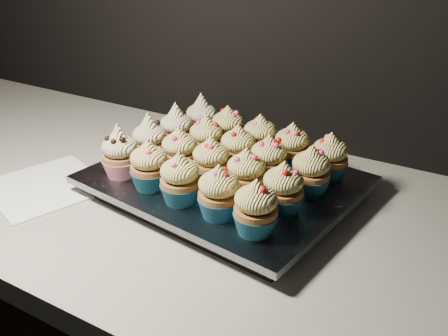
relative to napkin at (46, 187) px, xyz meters
name	(u,v)px	position (x,y,z in m)	size (l,w,h in m)	color
worktop	(343,251)	(0.51, 0.11, -0.02)	(2.44, 0.64, 0.04)	beige
napkin	(46,187)	(0.00, 0.00, 0.00)	(0.18, 0.18, 0.00)	white
baking_tray	(224,188)	(0.28, 0.14, 0.01)	(0.40, 0.30, 0.02)	black
foil_lining	(224,179)	(0.28, 0.14, 0.03)	(0.43, 0.33, 0.01)	silver
cupcake_0	(120,154)	(0.13, 0.06, 0.07)	(0.06, 0.06, 0.10)	red
cupcake_1	(149,166)	(0.20, 0.05, 0.07)	(0.06, 0.06, 0.08)	#185873
cupcake_2	(180,180)	(0.27, 0.03, 0.07)	(0.06, 0.06, 0.08)	#185873
cupcake_3	(219,193)	(0.34, 0.03, 0.07)	(0.06, 0.06, 0.08)	#185873
cupcake_4	(256,209)	(0.41, 0.02, 0.07)	(0.06, 0.06, 0.08)	#185873
cupcake_5	(150,141)	(0.14, 0.13, 0.07)	(0.06, 0.06, 0.10)	red
cupcake_6	(180,152)	(0.21, 0.12, 0.07)	(0.06, 0.06, 0.08)	#185873
cupcake_7	(211,163)	(0.28, 0.11, 0.07)	(0.06, 0.06, 0.08)	#185873
cupcake_8	(246,175)	(0.35, 0.10, 0.07)	(0.06, 0.06, 0.08)	#185873
cupcake_9	(283,190)	(0.42, 0.09, 0.07)	(0.06, 0.06, 0.08)	#185873
cupcake_10	(176,130)	(0.15, 0.20, 0.07)	(0.06, 0.06, 0.10)	red
cupcake_11	(206,139)	(0.22, 0.19, 0.07)	(0.06, 0.06, 0.08)	#185873
cupcake_12	(238,149)	(0.29, 0.18, 0.07)	(0.06, 0.06, 0.08)	#185873
cupcake_13	(269,161)	(0.36, 0.17, 0.07)	(0.06, 0.06, 0.08)	#185873
cupcake_14	(311,172)	(0.43, 0.16, 0.07)	(0.06, 0.06, 0.08)	#185873
cupcake_15	(202,119)	(0.16, 0.27, 0.07)	(0.06, 0.06, 0.10)	red
cupcake_16	(228,129)	(0.23, 0.25, 0.07)	(0.06, 0.06, 0.08)	#185873
cupcake_17	(260,138)	(0.30, 0.24, 0.07)	(0.06, 0.06, 0.08)	#185873
cupcake_18	(292,147)	(0.37, 0.24, 0.07)	(0.06, 0.06, 0.08)	#185873
cupcake_19	(329,158)	(0.44, 0.23, 0.07)	(0.06, 0.06, 0.08)	#185873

